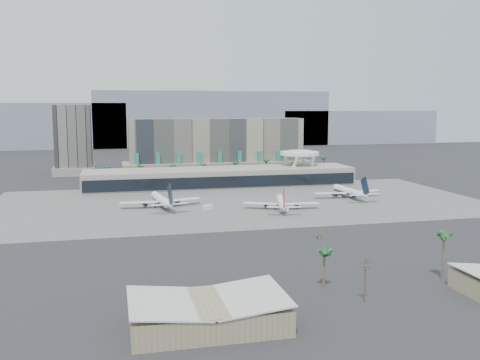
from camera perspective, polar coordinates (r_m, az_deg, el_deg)
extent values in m
plane|color=#232326|center=(235.42, 3.14, -4.70)|extent=(900.00, 900.00, 0.00)
cube|color=#5B5B59|center=(287.54, 0.04, -2.37)|extent=(260.00, 130.00, 0.06)
cube|color=gray|center=(700.23, -22.80, 5.34)|extent=(260.00, 60.00, 55.00)
cube|color=gray|center=(701.77, -3.01, 6.56)|extent=(300.00, 60.00, 70.00)
cube|color=gray|center=(763.60, 12.01, 5.57)|extent=(220.00, 60.00, 45.00)
cube|color=#9E937A|center=(403.55, -2.50, 3.59)|extent=(130.00, 22.00, 42.00)
cube|color=tan|center=(403.11, -2.43, 1.30)|extent=(140.00, 30.00, 10.00)
cube|color=#268376|center=(385.96, -10.94, 1.46)|extent=(3.00, 2.00, 18.00)
cube|color=#268376|center=(386.84, -8.72, 1.53)|extent=(3.00, 2.00, 18.00)
cube|color=#268376|center=(388.29, -6.51, 1.59)|extent=(3.00, 2.00, 18.00)
cube|color=#268376|center=(390.32, -4.32, 1.66)|extent=(3.00, 2.00, 18.00)
cube|color=#268376|center=(392.91, -2.16, 1.71)|extent=(3.00, 2.00, 18.00)
cube|color=#268376|center=(396.05, -0.03, 1.77)|extent=(3.00, 2.00, 18.00)
cube|color=#268376|center=(399.73, 2.06, 1.82)|extent=(3.00, 2.00, 18.00)
cube|color=#268376|center=(403.93, 4.12, 1.87)|extent=(3.00, 2.00, 18.00)
cube|color=#268376|center=(408.65, 6.13, 1.91)|extent=(3.00, 2.00, 18.00)
cube|color=black|center=(422.15, -17.34, 4.11)|extent=(26.00, 26.00, 52.00)
cube|color=#AAA195|center=(424.16, -17.21, 1.01)|extent=(30.00, 30.00, 6.00)
cube|color=#AAA195|center=(339.73, -2.09, 0.23)|extent=(170.00, 32.00, 12.00)
cube|color=black|center=(324.07, -1.54, -0.23)|extent=(168.00, 0.60, 7.00)
cube|color=black|center=(338.84, -2.10, 1.45)|extent=(170.00, 12.00, 2.50)
cylinder|color=white|center=(367.51, 6.96, 1.55)|extent=(6.98, 6.99, 21.89)
cylinder|color=white|center=(363.33, 5.07, 1.50)|extent=(6.98, 6.99, 21.89)
cylinder|color=white|center=(351.35, 5.72, 1.27)|extent=(6.98, 6.99, 21.89)
cylinder|color=white|center=(355.67, 7.66, 1.32)|extent=(6.98, 6.99, 21.89)
cylinder|color=white|center=(358.51, 6.38, 2.84)|extent=(26.00, 26.00, 2.20)
cylinder|color=white|center=(358.40, 6.38, 3.05)|extent=(16.00, 16.00, 1.20)
cylinder|color=brown|center=(368.17, -13.92, 0.60)|extent=(0.70, 0.70, 12.00)
sphere|color=#1C4823|center=(367.51, -13.95, 1.48)|extent=(2.80, 2.80, 2.80)
cylinder|color=brown|center=(368.53, -10.50, 0.71)|extent=(0.70, 0.70, 12.00)
sphere|color=#1C4823|center=(367.88, -10.52, 1.59)|extent=(2.80, 2.80, 2.80)
cylinder|color=brown|center=(370.21, -7.10, 0.81)|extent=(0.70, 0.70, 12.00)
sphere|color=#1C4823|center=(369.55, -7.11, 1.69)|extent=(2.80, 2.80, 2.80)
cylinder|color=brown|center=(373.01, -3.89, 0.91)|extent=(0.70, 0.70, 12.00)
sphere|color=#1C4823|center=(372.36, -3.90, 1.78)|extent=(2.80, 2.80, 2.80)
cylinder|color=brown|center=(377.40, -0.44, 1.01)|extent=(0.70, 0.70, 12.00)
sphere|color=#1C4823|center=(376.76, -0.44, 1.87)|extent=(2.80, 2.80, 2.80)
cylinder|color=brown|center=(382.85, 2.77, 1.10)|extent=(0.70, 0.70, 12.00)
sphere|color=#1C4823|center=(382.21, 2.78, 1.94)|extent=(2.80, 2.80, 2.80)
cylinder|color=brown|center=(389.46, 5.88, 1.18)|extent=(0.70, 0.70, 12.00)
sphere|color=#1C4823|center=(388.84, 5.90, 2.01)|extent=(2.80, 2.80, 2.80)
cylinder|color=brown|center=(397.56, 9.02, 1.26)|extent=(0.70, 0.70, 12.00)
sphere|color=#1C4823|center=(396.95, 9.04, 2.08)|extent=(2.80, 2.80, 2.80)
cube|color=#8D7B5E|center=(129.40, -3.46, -14.05)|extent=(36.00, 22.00, 6.00)
cube|color=silver|center=(127.07, -7.57, -12.88)|extent=(18.65, 22.60, 2.30)
cube|color=silver|center=(129.89, 0.54, -12.34)|extent=(18.65, 22.60, 2.30)
cylinder|color=#4C3826|center=(146.62, 13.19, -10.32)|extent=(0.44, 0.44, 12.00)
cube|color=#4C3826|center=(145.26, 13.25, -8.60)|extent=(3.20, 0.22, 0.22)
cylinder|color=slate|center=(144.86, 12.97, -9.05)|extent=(0.56, 0.56, 0.90)
cylinder|color=slate|center=(145.25, 13.29, -9.01)|extent=(0.56, 0.56, 0.90)
cylinder|color=slate|center=(145.64, 13.62, -8.98)|extent=(0.56, 0.56, 0.90)
cylinder|color=black|center=(144.59, 12.75, -8.56)|extent=(0.12, 0.12, 0.30)
cylinder|color=black|center=(145.81, 13.75, -8.45)|extent=(0.12, 0.12, 0.30)
cylinder|color=white|center=(277.29, -8.45, -2.06)|extent=(8.13, 28.83, 4.18)
cylinder|color=#101C35|center=(277.32, -8.45, -2.09)|extent=(7.96, 28.25, 4.10)
cone|color=white|center=(293.04, -9.17, -1.54)|extent=(4.80, 5.24, 4.18)
cone|color=white|center=(259.56, -7.54, -2.65)|extent=(5.46, 9.90, 4.18)
cube|color=white|center=(274.12, -10.75, -2.36)|extent=(19.07, 5.48, 0.37)
cube|color=white|center=(279.13, -6.10, -2.08)|extent=(19.12, 10.38, 0.37)
cylinder|color=black|center=(275.39, -10.12, -2.52)|extent=(2.86, 4.46, 2.30)
cylinder|color=black|center=(279.02, -6.75, -2.32)|extent=(2.86, 4.46, 2.30)
cube|color=#101C35|center=(257.12, -7.48, -1.52)|extent=(1.84, 9.48, 11.01)
cube|color=white|center=(257.41, -8.51, -2.64)|extent=(8.37, 2.30, 0.26)
cube|color=white|center=(259.60, -6.48, -2.52)|extent=(8.68, 4.52, 0.26)
cylinder|color=black|center=(288.50, -8.93, -2.27)|extent=(0.52, 0.52, 1.67)
cylinder|color=black|center=(276.10, -9.07, -2.73)|extent=(0.73, 0.73, 1.67)
cylinder|color=black|center=(277.55, -7.72, -2.65)|extent=(0.73, 0.73, 1.67)
cylinder|color=white|center=(269.74, 4.42, -2.35)|extent=(9.93, 26.10, 3.80)
cylinder|color=#101C35|center=(269.76, 4.42, -2.38)|extent=(9.73, 25.58, 3.73)
cone|color=white|center=(284.36, 4.23, -1.82)|extent=(4.72, 5.07, 3.80)
cone|color=white|center=(253.23, 4.67, -2.96)|extent=(5.75, 9.22, 3.80)
cube|color=white|center=(268.42, 2.20, -2.51)|extent=(17.06, 10.90, 0.33)
cube|color=white|center=(269.80, 6.65, -2.50)|extent=(17.24, 4.38, 0.33)
cylinder|color=black|center=(269.15, 2.81, -2.69)|extent=(2.95, 4.20, 2.09)
cylinder|color=black|center=(270.15, 6.04, -2.68)|extent=(2.95, 4.20, 2.09)
cube|color=#B51438|center=(250.95, 4.70, -1.91)|extent=(2.54, 8.50, 10.01)
cube|color=white|center=(251.95, 3.71, -2.90)|extent=(7.84, 4.78, 0.24)
cube|color=white|center=(252.55, 5.65, -2.89)|extent=(7.78, 2.87, 0.24)
cylinder|color=black|center=(280.15, 4.28, -2.52)|extent=(0.48, 0.48, 1.52)
cylinder|color=black|center=(269.11, 3.78, -2.94)|extent=(0.67, 0.67, 1.52)
cylinder|color=black|center=(269.51, 5.07, -2.94)|extent=(0.67, 0.67, 1.52)
cylinder|color=white|center=(308.69, 11.37, -1.15)|extent=(5.81, 27.50, 4.00)
cylinder|color=#101C35|center=(308.71, 11.37, -1.17)|extent=(5.70, 26.95, 3.92)
cone|color=white|center=(322.36, 10.05, -0.73)|extent=(4.29, 4.76, 4.00)
cone|color=white|center=(293.46, 13.01, -1.60)|extent=(4.59, 9.25, 4.00)
cube|color=white|center=(302.85, 9.62, -1.39)|extent=(18.40, 6.52, 0.35)
cube|color=white|center=(313.28, 13.22, -1.18)|extent=(18.42, 8.76, 0.35)
cylinder|color=black|center=(304.80, 10.08, -1.53)|extent=(2.46, 4.14, 2.20)
cylinder|color=black|center=(312.37, 12.70, -1.38)|extent=(2.46, 4.14, 2.20)
cube|color=#101C35|center=(291.38, 13.18, -0.64)|extent=(1.11, 9.10, 10.53)
cube|color=white|center=(290.31, 12.34, -1.58)|extent=(8.14, 2.78, 0.25)
cube|color=white|center=(294.80, 13.86, -1.49)|extent=(8.29, 3.79, 0.25)
cylinder|color=black|center=(318.40, 10.44, -1.36)|extent=(0.50, 0.50, 1.60)
cylinder|color=black|center=(306.76, 10.92, -1.72)|extent=(0.70, 0.70, 1.60)
cylinder|color=black|center=(309.80, 11.96, -1.66)|extent=(0.70, 0.70, 1.60)
cube|color=silver|center=(267.39, -3.48, -2.92)|extent=(5.35, 4.11, 2.35)
cube|color=white|center=(263.34, 4.72, -3.14)|extent=(4.36, 3.12, 2.03)
cube|color=black|center=(212.01, 8.47, -6.07)|extent=(2.04, 0.51, 0.92)
cube|color=#C37817|center=(211.87, 8.48, -6.08)|extent=(1.47, 0.21, 0.55)
cylinder|color=black|center=(211.79, 8.28, -6.13)|extent=(0.11, 0.11, 0.55)
cylinder|color=black|center=(212.33, 8.65, -6.10)|extent=(0.11, 0.11, 0.55)
cylinder|color=brown|center=(155.44, 8.94, -9.40)|extent=(0.70, 0.70, 10.72)
sphere|color=#1C4823|center=(154.02, 8.98, -7.60)|extent=(2.80, 2.80, 2.80)
cylinder|color=brown|center=(171.68, 20.83, -7.68)|extent=(0.70, 0.70, 13.49)
sphere|color=#1C4823|center=(170.12, 20.93, -5.58)|extent=(2.80, 2.80, 2.80)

